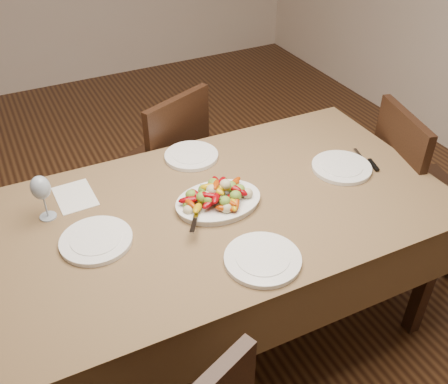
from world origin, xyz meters
name	(u,v)px	position (x,y,z in m)	size (l,w,h in m)	color
floor	(166,306)	(0.00, 0.00, 0.00)	(6.00, 6.00, 0.00)	#3B2212
dining_table	(224,270)	(0.22, -0.23, 0.38)	(1.84, 1.04, 0.76)	brown
chair_far	(156,166)	(0.20, 0.56, 0.47)	(0.42, 0.42, 0.95)	black
chair_right	(422,193)	(1.33, -0.29, 0.47)	(0.42, 0.42, 0.95)	black
serving_platter	(218,203)	(0.19, -0.23, 0.77)	(0.34, 0.25, 0.02)	white
roasted_vegetables	(218,191)	(0.19, -0.23, 0.83)	(0.28, 0.19, 0.09)	#730207
serving_spoon	(207,205)	(0.13, -0.27, 0.81)	(0.28, 0.06, 0.03)	#9EA0A8
plate_left	(96,241)	(-0.31, -0.23, 0.77)	(0.27, 0.27, 0.02)	white
plate_right	(341,168)	(0.80, -0.25, 0.77)	(0.27, 0.27, 0.02)	white
plate_far	(191,156)	(0.24, 0.15, 0.77)	(0.25, 0.25, 0.02)	white
plate_near	(263,259)	(0.19, -0.59, 0.77)	(0.28, 0.28, 0.02)	white
wine_glass	(43,196)	(-0.44, 0.01, 0.86)	(0.08, 0.08, 0.20)	#8C99A5
menu_card	(75,196)	(-0.32, 0.09, 0.76)	(0.15, 0.21, 0.00)	silver
table_knife	(367,161)	(0.94, -0.25, 0.76)	(0.02, 0.20, 0.01)	#9EA0A8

